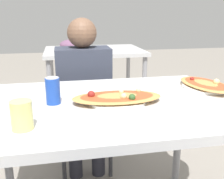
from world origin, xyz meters
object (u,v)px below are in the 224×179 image
object	(u,v)px
soda_can	(53,91)
drink_glass	(22,115)
person_seated	(84,86)
pizza_second	(206,85)
dining_table	(107,117)
pizza_main	(117,98)
chair_far_seated	(83,106)

from	to	relation	value
soda_can	drink_glass	bearing A→B (deg)	-111.78
person_seated	pizza_second	xyz separation A→B (m)	(0.63, -0.53, 0.12)
dining_table	pizza_main	distance (m)	0.11
drink_glass	pizza_second	xyz separation A→B (m)	(0.93, 0.36, -0.03)
dining_table	soda_can	distance (m)	0.29
dining_table	person_seated	distance (m)	0.65
drink_glass	chair_far_seated	bearing A→B (deg)	73.38
person_seated	pizza_main	xyz separation A→B (m)	(0.10, -0.66, 0.12)
drink_glass	dining_table	bearing A→B (deg)	34.27
dining_table	chair_far_seated	size ratio (longest dim) A/B	1.43
person_seated	drink_glass	bearing A→B (deg)	71.39
dining_table	soda_can	xyz separation A→B (m)	(-0.25, 0.02, 0.14)
person_seated	pizza_second	size ratio (longest dim) A/B	2.92
person_seated	soda_can	distance (m)	0.67
chair_far_seated	soda_can	world-z (taller)	soda_can
person_seated	pizza_main	distance (m)	0.68
pizza_main	soda_can	size ratio (longest dim) A/B	3.43
pizza_main	pizza_second	size ratio (longest dim) A/B	1.09
soda_can	pizza_main	bearing A→B (deg)	-7.11
drink_glass	pizza_second	world-z (taller)	drink_glass
drink_glass	pizza_main	bearing A→B (deg)	29.39
soda_can	pizza_second	size ratio (longest dim) A/B	0.32
pizza_main	soda_can	distance (m)	0.30
dining_table	drink_glass	xyz separation A→B (m)	(-0.35, -0.24, 0.13)
chair_far_seated	person_seated	size ratio (longest dim) A/B	0.75
pizza_second	pizza_main	bearing A→B (deg)	-166.18
pizza_second	soda_can	bearing A→B (deg)	-173.50
person_seated	pizza_main	bearing A→B (deg)	98.73
dining_table	person_seated	world-z (taller)	person_seated
soda_can	drink_glass	world-z (taller)	soda_can
pizza_main	drink_glass	size ratio (longest dim) A/B	3.98
pizza_main	pizza_second	xyz separation A→B (m)	(0.53, 0.13, -0.00)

